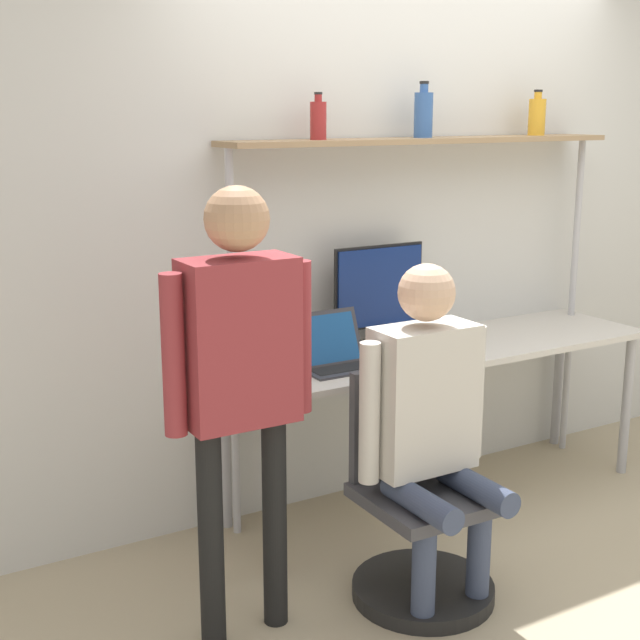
# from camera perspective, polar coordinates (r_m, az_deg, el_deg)

# --- Properties ---
(ground_plane) EXTENTS (12.00, 12.00, 0.00)m
(ground_plane) POSITION_cam_1_polar(r_m,az_deg,el_deg) (4.32, 10.24, -12.62)
(ground_plane) COLOR tan
(wall_back) EXTENTS (8.00, 0.06, 2.70)m
(wall_back) POSITION_cam_1_polar(r_m,az_deg,el_deg) (4.44, 5.41, 6.48)
(wall_back) COLOR silver
(wall_back) RESTS_ON ground_plane
(desk) EXTENTS (2.19, 0.61, 0.78)m
(desk) POSITION_cam_1_polar(r_m,az_deg,el_deg) (4.30, 7.82, -2.64)
(desk) COLOR beige
(desk) RESTS_ON ground_plane
(shelf_unit) EXTENTS (2.08, 0.26, 1.75)m
(shelf_unit) POSITION_cam_1_polar(r_m,az_deg,el_deg) (4.29, 6.79, 8.43)
(shelf_unit) COLOR #997A56
(shelf_unit) RESTS_ON ground_plane
(monitor) EXTENTS (0.48, 0.20, 0.48)m
(monitor) POSITION_cam_1_polar(r_m,az_deg,el_deg) (4.20, 3.80, 1.78)
(monitor) COLOR black
(monitor) RESTS_ON desk
(laptop) EXTENTS (0.31, 0.25, 0.24)m
(laptop) POSITION_cam_1_polar(r_m,az_deg,el_deg) (3.89, 0.83, -2.08)
(laptop) COLOR #333338
(laptop) RESTS_ON desk
(cell_phone) EXTENTS (0.07, 0.15, 0.01)m
(cell_phone) POSITION_cam_1_polar(r_m,az_deg,el_deg) (4.01, 3.76, -2.52)
(cell_phone) COLOR #264C8C
(cell_phone) RESTS_ON desk
(office_chair) EXTENTS (0.56, 0.56, 0.89)m
(office_chair) POSITION_cam_1_polar(r_m,az_deg,el_deg) (3.61, 6.31, -13.19)
(office_chair) COLOR black
(office_chair) RESTS_ON ground_plane
(person_seated) EXTENTS (0.57, 0.47, 1.33)m
(person_seated) POSITION_cam_1_polar(r_m,az_deg,el_deg) (3.38, 7.00, -5.75)
(person_seated) COLOR #38425B
(person_seated) RESTS_ON ground_plane
(person_standing) EXTENTS (0.56, 0.22, 1.64)m
(person_standing) POSITION_cam_1_polar(r_m,az_deg,el_deg) (3.06, -5.16, -2.54)
(person_standing) COLOR black
(person_standing) RESTS_ON ground_plane
(bottle_red) EXTENTS (0.07, 0.07, 0.20)m
(bottle_red) POSITION_cam_1_polar(r_m,az_deg,el_deg) (3.94, -0.11, 12.70)
(bottle_red) COLOR maroon
(bottle_red) RESTS_ON shelf_unit
(bottle_amber) EXTENTS (0.09, 0.09, 0.22)m
(bottle_amber) POSITION_cam_1_polar(r_m,az_deg,el_deg) (4.72, 13.72, 12.57)
(bottle_amber) COLOR gold
(bottle_amber) RESTS_ON shelf_unit
(bottle_blue) EXTENTS (0.09, 0.09, 0.26)m
(bottle_blue) POSITION_cam_1_polar(r_m,az_deg,el_deg) (4.25, 6.64, 12.98)
(bottle_blue) COLOR #335999
(bottle_blue) RESTS_ON shelf_unit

